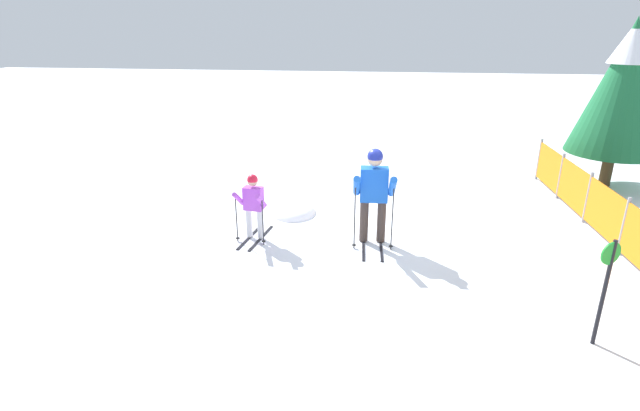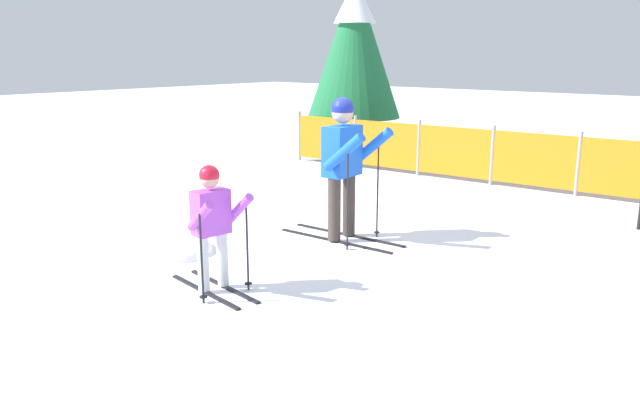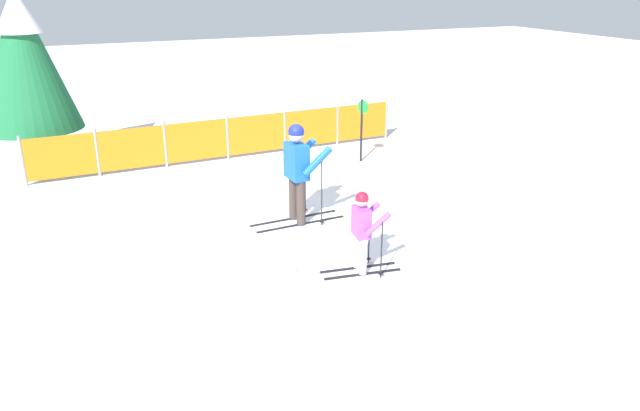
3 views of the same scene
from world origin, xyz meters
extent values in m
plane|color=white|center=(0.00, 0.00, 0.00)|extent=(60.00, 60.00, 0.00)
cube|color=black|center=(0.01, 0.21, 0.01)|extent=(1.59, 0.12, 0.02)
cube|color=black|center=(0.02, -0.09, 0.01)|extent=(1.59, 0.12, 0.02)
cylinder|color=#3F332D|center=(0.01, 0.21, 0.40)|extent=(0.15, 0.15, 0.75)
cylinder|color=#3F332D|center=(0.02, -0.09, 0.40)|extent=(0.15, 0.15, 0.75)
cube|color=blue|center=(0.02, 0.06, 1.07)|extent=(0.29, 0.48, 0.59)
cylinder|color=blue|center=(0.24, 0.36, 1.11)|extent=(0.54, 0.14, 0.48)
cylinder|color=blue|center=(0.26, -0.22, 1.11)|extent=(0.54, 0.14, 0.48)
sphere|color=#D8AD8C|center=(0.02, 0.06, 1.51)|extent=(0.25, 0.25, 0.25)
sphere|color=navy|center=(0.02, 0.06, 1.55)|extent=(0.26, 0.26, 0.26)
cylinder|color=black|center=(0.30, 0.39, 0.59)|extent=(0.02, 0.02, 1.17)
cylinder|color=black|center=(0.30, 0.39, 0.06)|extent=(0.07, 0.07, 0.01)
cylinder|color=black|center=(0.33, -0.24, 0.59)|extent=(0.02, 0.02, 1.17)
cylinder|color=black|center=(0.33, -0.24, 0.06)|extent=(0.07, 0.07, 0.01)
cube|color=black|center=(0.14, -1.93, 0.01)|extent=(1.12, 0.20, 0.02)
cube|color=black|center=(0.11, -2.14, 0.01)|extent=(1.12, 0.20, 0.02)
cylinder|color=silver|center=(0.14, -1.93, 0.29)|extent=(0.11, 0.11, 0.53)
cylinder|color=silver|center=(0.11, -2.14, 0.29)|extent=(0.11, 0.11, 0.53)
cube|color=#B24CD8|center=(0.12, -2.03, 0.76)|extent=(0.23, 0.35, 0.41)
cylinder|color=#B24CD8|center=(0.31, -1.85, 0.79)|extent=(0.39, 0.14, 0.33)
cylinder|color=#B24CD8|center=(0.26, -2.26, 0.79)|extent=(0.39, 0.14, 0.33)
sphere|color=#D8AD8C|center=(0.12, -2.03, 1.07)|extent=(0.18, 0.18, 0.18)
sphere|color=red|center=(0.12, -2.03, 1.10)|extent=(0.19, 0.19, 0.19)
cylinder|color=black|center=(0.37, -1.82, 0.41)|extent=(0.02, 0.02, 0.83)
cylinder|color=black|center=(0.37, -1.82, 0.06)|extent=(0.07, 0.07, 0.01)
cylinder|color=black|center=(0.30, -2.30, 0.41)|extent=(0.02, 0.02, 0.83)
cylinder|color=black|center=(0.30, -2.30, 0.06)|extent=(0.07, 0.07, 0.01)
cylinder|color=gray|center=(-4.15, 3.98, 0.50)|extent=(0.06, 0.06, 1.01)
cylinder|color=gray|center=(-2.76, 4.04, 0.50)|extent=(0.06, 0.06, 1.01)
cylinder|color=gray|center=(-1.37, 4.11, 0.50)|extent=(0.06, 0.06, 1.01)
cylinder|color=gray|center=(0.02, 4.17, 0.50)|extent=(0.06, 0.06, 1.01)
cylinder|color=gray|center=(1.40, 4.23, 0.50)|extent=(0.06, 0.06, 1.01)
cube|color=orange|center=(-3.46, 4.01, 0.50)|extent=(1.39, 0.09, 0.85)
cube|color=orange|center=(-2.07, 4.08, 0.50)|extent=(1.39, 0.09, 0.85)
cube|color=orange|center=(-0.68, 4.14, 0.50)|extent=(1.39, 0.09, 0.85)
cube|color=orange|center=(0.71, 4.20, 0.50)|extent=(1.39, 0.09, 0.85)
cube|color=orange|center=(2.10, 4.26, 0.50)|extent=(1.39, 0.09, 0.85)
cylinder|color=#4C3823|center=(-3.86, 5.44, 0.40)|extent=(0.25, 0.25, 0.80)
cone|color=#1C673A|center=(-3.86, 5.44, 2.28)|extent=(2.03, 2.03, 2.97)
cone|color=white|center=(-3.86, 5.44, 3.24)|extent=(0.91, 0.91, 0.89)
ellipsoid|color=white|center=(-1.18, -1.56, 0.00)|extent=(1.05, 0.89, 0.42)
camera|label=1|loc=(8.12, 0.13, 3.71)|focal=28.00mm
camera|label=2|loc=(4.44, -5.63, 2.17)|focal=35.00mm
camera|label=3|loc=(-3.62, -9.01, 3.98)|focal=35.00mm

